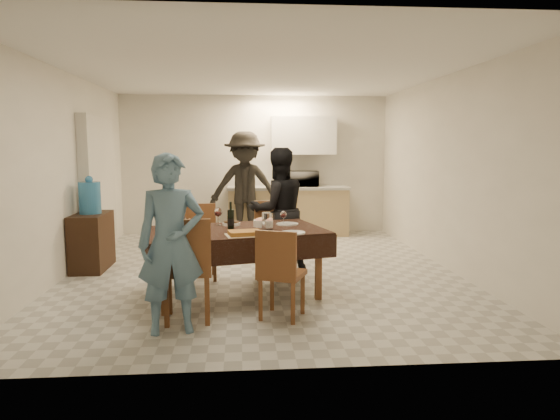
# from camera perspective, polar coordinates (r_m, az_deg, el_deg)

# --- Properties ---
(floor) EXTENTS (5.00, 6.00, 0.02)m
(floor) POSITION_cam_1_polar(r_m,az_deg,el_deg) (6.72, -2.05, -6.91)
(floor) COLOR silver
(floor) RESTS_ON ground
(ceiling) EXTENTS (5.00, 6.00, 0.02)m
(ceiling) POSITION_cam_1_polar(r_m,az_deg,el_deg) (6.59, -2.16, 15.60)
(ceiling) COLOR white
(ceiling) RESTS_ON wall_back
(wall_back) EXTENTS (5.00, 0.02, 2.60)m
(wall_back) POSITION_cam_1_polar(r_m,az_deg,el_deg) (9.52, -2.87, 5.16)
(wall_back) COLOR silver
(wall_back) RESTS_ON floor
(wall_front) EXTENTS (5.00, 0.02, 2.60)m
(wall_front) POSITION_cam_1_polar(r_m,az_deg,el_deg) (3.54, -0.03, 1.73)
(wall_front) COLOR silver
(wall_front) RESTS_ON floor
(wall_left) EXTENTS (0.02, 6.00, 2.60)m
(wall_left) POSITION_cam_1_polar(r_m,az_deg,el_deg) (6.89, -23.41, 3.80)
(wall_left) COLOR silver
(wall_left) RESTS_ON floor
(wall_right) EXTENTS (0.02, 6.00, 2.60)m
(wall_right) POSITION_cam_1_polar(r_m,az_deg,el_deg) (7.08, 18.60, 4.10)
(wall_right) COLOR silver
(wall_right) RESTS_ON floor
(stub_partition) EXTENTS (0.15, 1.40, 2.10)m
(stub_partition) POSITION_cam_1_polar(r_m,az_deg,el_deg) (8.02, -20.03, 2.57)
(stub_partition) COLOR beige
(stub_partition) RESTS_ON floor
(kitchen_base_cabinet) EXTENTS (2.20, 0.60, 0.86)m
(kitchen_base_cabinet) POSITION_cam_1_polar(r_m,az_deg,el_deg) (9.31, 0.91, -0.25)
(kitchen_base_cabinet) COLOR tan
(kitchen_base_cabinet) RESTS_ON floor
(kitchen_worktop) EXTENTS (2.24, 0.64, 0.05)m
(kitchen_worktop) POSITION_cam_1_polar(r_m,az_deg,el_deg) (9.26, 0.92, 2.54)
(kitchen_worktop) COLOR #A8A7A3
(kitchen_worktop) RESTS_ON kitchen_base_cabinet
(upper_cabinet) EXTENTS (1.20, 0.34, 0.70)m
(upper_cabinet) POSITION_cam_1_polar(r_m,az_deg,el_deg) (9.41, 2.69, 8.49)
(upper_cabinet) COLOR white
(upper_cabinet) RESTS_ON wall_back
(dining_table) EXTENTS (2.11, 1.53, 0.74)m
(dining_table) POSITION_cam_1_polar(r_m,az_deg,el_deg) (5.48, -5.12, -2.58)
(dining_table) COLOR black
(dining_table) RESTS_ON floor
(chair_near_left) EXTENTS (0.48, 0.48, 0.54)m
(chair_near_left) POSITION_cam_1_polar(r_m,az_deg,el_deg) (4.70, -10.72, -5.55)
(chair_near_left) COLOR brown
(chair_near_left) RESTS_ON floor
(chair_near_right) EXTENTS (0.52, 0.54, 0.47)m
(chair_near_right) POSITION_cam_1_polar(r_m,az_deg,el_deg) (4.72, 0.31, -6.32)
(chair_near_right) COLOR brown
(chair_near_right) RESTS_ON floor
(chair_far_left) EXTENTS (0.46, 0.46, 0.50)m
(chair_far_left) POSITION_cam_1_polar(r_m,az_deg,el_deg) (6.18, -9.22, -2.88)
(chair_far_left) COLOR brown
(chair_far_left) RESTS_ON floor
(chair_far_right) EXTENTS (0.44, 0.44, 0.52)m
(chair_far_right) POSITION_cam_1_polar(r_m,az_deg,el_deg) (6.17, -0.86, -2.64)
(chair_far_right) COLOR brown
(chair_far_right) RESTS_ON floor
(console) EXTENTS (0.41, 0.82, 0.76)m
(console) POSITION_cam_1_polar(r_m,az_deg,el_deg) (7.18, -20.70, -3.38)
(console) COLOR black
(console) RESTS_ON floor
(water_jug) EXTENTS (0.28, 0.28, 0.42)m
(water_jug) POSITION_cam_1_polar(r_m,az_deg,el_deg) (7.10, -20.91, 1.31)
(water_jug) COLOR #388BCF
(water_jug) RESTS_ON console
(wine_bottle) EXTENTS (0.07, 0.07, 0.30)m
(wine_bottle) POSITION_cam_1_polar(r_m,az_deg,el_deg) (5.51, -5.66, -0.60)
(wine_bottle) COLOR black
(wine_bottle) RESTS_ON dining_table
(water_pitcher) EXTENTS (0.12, 0.12, 0.19)m
(water_pitcher) POSITION_cam_1_polar(r_m,az_deg,el_deg) (5.42, -1.44, -1.28)
(water_pitcher) COLOR white
(water_pitcher) RESTS_ON dining_table
(savoury_tart) EXTENTS (0.43, 0.35, 0.05)m
(savoury_tart) POSITION_cam_1_polar(r_m,az_deg,el_deg) (5.10, -4.04, -2.65)
(savoury_tart) COLOR #AF7333
(savoury_tart) RESTS_ON dining_table
(salad_bowl) EXTENTS (0.20, 0.20, 0.08)m
(salad_bowl) POSITION_cam_1_polar(r_m,az_deg,el_deg) (5.65, -2.07, -1.51)
(salad_bowl) COLOR white
(salad_bowl) RESTS_ON dining_table
(mushroom_dish) EXTENTS (0.19, 0.19, 0.03)m
(mushroom_dish) POSITION_cam_1_polar(r_m,az_deg,el_deg) (5.75, -5.60, -1.61)
(mushroom_dish) COLOR white
(mushroom_dish) RESTS_ON dining_table
(wine_glass_a) EXTENTS (0.09, 0.09, 0.21)m
(wine_glass_a) POSITION_cam_1_polar(r_m,az_deg,el_deg) (5.25, -11.18, -1.59)
(wine_glass_a) COLOR white
(wine_glass_a) RESTS_ON dining_table
(wine_glass_b) EXTENTS (0.08, 0.08, 0.17)m
(wine_glass_b) POSITION_cam_1_polar(r_m,az_deg,el_deg) (5.73, 0.40, -0.92)
(wine_glass_b) COLOR white
(wine_glass_b) RESTS_ON dining_table
(wine_glass_c) EXTENTS (0.09, 0.09, 0.21)m
(wine_glass_c) POSITION_cam_1_polar(r_m,az_deg,el_deg) (5.76, -7.09, -0.73)
(wine_glass_c) COLOR white
(wine_glass_c) RESTS_ON dining_table
(plate_near_left) EXTENTS (0.26, 0.26, 0.02)m
(plate_near_left) POSITION_cam_1_polar(r_m,az_deg,el_deg) (5.22, -11.76, -2.73)
(plate_near_left) COLOR white
(plate_near_left) RESTS_ON dining_table
(plate_near_right) EXTENTS (0.26, 0.26, 0.02)m
(plate_near_right) POSITION_cam_1_polar(r_m,az_deg,el_deg) (5.21, 1.47, -2.61)
(plate_near_right) COLOR white
(plate_near_right) RESTS_ON dining_table
(plate_far_left) EXTENTS (0.24, 0.24, 0.01)m
(plate_far_left) POSITION_cam_1_polar(r_m,az_deg,el_deg) (5.81, -11.02, -1.72)
(plate_far_left) COLOR white
(plate_far_left) RESTS_ON dining_table
(plate_far_right) EXTENTS (0.26, 0.26, 0.01)m
(plate_far_right) POSITION_cam_1_polar(r_m,az_deg,el_deg) (5.80, 0.85, -1.60)
(plate_far_right) COLOR white
(plate_far_right) RESTS_ON dining_table
(microwave) EXTENTS (0.52, 0.35, 0.29)m
(microwave) POSITION_cam_1_polar(r_m,az_deg,el_deg) (9.28, 2.77, 3.58)
(microwave) COLOR white
(microwave) RESTS_ON kitchen_worktop
(person_near) EXTENTS (0.64, 0.49, 1.59)m
(person_near) POSITION_cam_1_polar(r_m,az_deg,el_deg) (4.48, -12.33, -3.81)
(person_near) COLOR slate
(person_near) RESTS_ON floor
(person_far) EXTENTS (0.93, 0.81, 1.63)m
(person_far) POSITION_cam_1_polar(r_m,az_deg,el_deg) (6.52, -0.20, -0.03)
(person_far) COLOR black
(person_far) RESTS_ON floor
(person_kitchen) EXTENTS (1.23, 0.71, 1.91)m
(person_kitchen) POSITION_cam_1_polar(r_m,az_deg,el_deg) (8.77, -4.02, 2.71)
(person_kitchen) COLOR black
(person_kitchen) RESTS_ON floor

